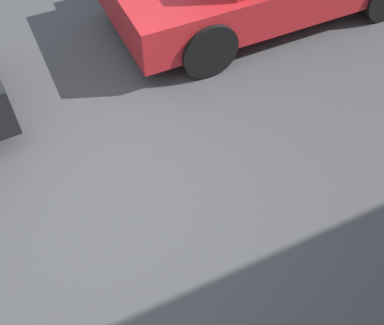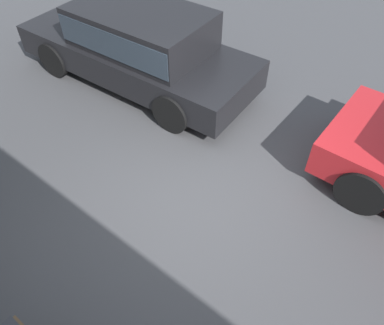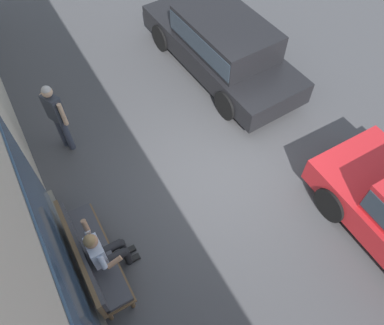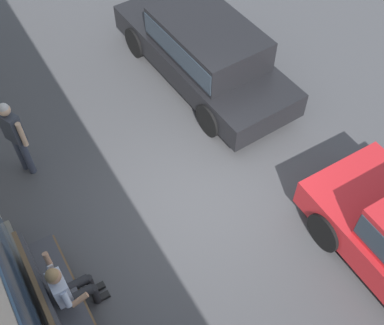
# 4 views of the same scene
# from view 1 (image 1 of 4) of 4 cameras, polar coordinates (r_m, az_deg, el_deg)

# --- Properties ---
(ground_plane) EXTENTS (60.00, 60.00, 0.00)m
(ground_plane) POSITION_cam_1_polar(r_m,az_deg,el_deg) (4.62, -11.62, -6.09)
(ground_plane) COLOR #424244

